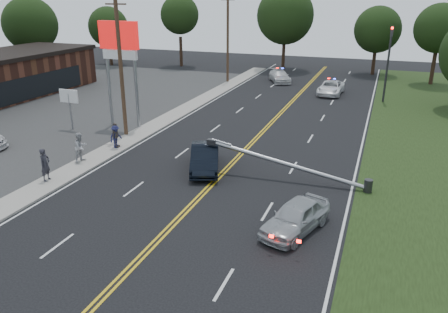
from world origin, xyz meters
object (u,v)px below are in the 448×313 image
at_px(utility_pole_mid, 121,66).
at_px(waiting_sedan, 296,217).
at_px(small_sign, 69,100).
at_px(crashed_sedan, 205,158).
at_px(bystander_d, 116,135).
at_px(bystander_c, 116,137).
at_px(pylon_sign, 120,49).
at_px(bystander_b, 81,147).
at_px(emergency_b, 280,76).
at_px(emergency_a, 331,88).
at_px(utility_pole_far, 228,38).
at_px(fallen_streetlight, 295,166).
at_px(bystander_a, 45,165).
at_px(traffic_signal, 388,58).

distance_m(utility_pole_mid, waiting_sedan, 17.81).
distance_m(small_sign, crashed_sedan, 13.54).
bearing_deg(bystander_d, bystander_c, -160.33).
bearing_deg(pylon_sign, bystander_b, -77.13).
bearing_deg(bystander_d, emergency_b, -24.40).
relative_size(small_sign, bystander_b, 1.68).
bearing_deg(waiting_sedan, emergency_a, 113.12).
bearing_deg(utility_pole_far, fallen_streetlight, -62.76).
height_order(fallen_streetlight, emergency_a, fallen_streetlight).
distance_m(emergency_b, bystander_a, 33.62).
distance_m(emergency_a, bystander_a, 30.79).
bearing_deg(utility_pole_mid, fallen_streetlight, -16.64).
bearing_deg(bystander_c, bystander_d, 45.39).
relative_size(bystander_b, bystander_d, 1.10).
bearing_deg(utility_pole_far, utility_pole_mid, -90.00).
bearing_deg(fallen_streetlight, utility_pole_mid, 163.36).
xyz_separation_m(waiting_sedan, bystander_c, (-13.49, 6.53, 0.19)).
distance_m(fallen_streetlight, crashed_sedan, 5.38).
height_order(pylon_sign, traffic_signal, pylon_sign).
bearing_deg(fallen_streetlight, crashed_sedan, -179.13).
bearing_deg(bystander_d, pylon_sign, 11.10).
height_order(crashed_sedan, bystander_b, bystander_b).
xyz_separation_m(bystander_c, bystander_d, (-0.05, 0.08, 0.06)).
bearing_deg(emergency_a, bystander_c, -114.53).
bearing_deg(bystander_a, emergency_a, -25.27).
bearing_deg(utility_pole_far, crashed_sedan, -72.92).
bearing_deg(small_sign, emergency_b, 66.71).
bearing_deg(crashed_sedan, bystander_d, 148.26).
bearing_deg(bystander_a, pylon_sign, 6.64).
relative_size(emergency_a, emergency_b, 1.04).
relative_size(utility_pole_mid, utility_pole_far, 1.00).
bearing_deg(pylon_sign, utility_pole_far, 86.28).
relative_size(small_sign, emergency_b, 0.65).
xyz_separation_m(utility_pole_far, waiting_sedan, (14.52, -31.34, -4.39)).
bearing_deg(waiting_sedan, fallen_streetlight, 120.64).
bearing_deg(fallen_streetlight, waiting_sedan, -78.04).
relative_size(small_sign, waiting_sedan, 0.76).
relative_size(utility_pole_far, waiting_sedan, 2.44).
xyz_separation_m(traffic_signal, utility_pole_far, (-17.50, 4.00, 0.88)).
distance_m(traffic_signal, utility_pole_mid, 25.12).
distance_m(waiting_sedan, emergency_a, 29.02).
distance_m(small_sign, traffic_signal, 28.72).
xyz_separation_m(emergency_b, bystander_c, (-4.66, -27.17, 0.20)).
relative_size(traffic_signal, emergency_b, 1.49).
height_order(fallen_streetlight, emergency_b, fallen_streetlight).
bearing_deg(crashed_sedan, emergency_a, 58.90).
distance_m(traffic_signal, bystander_a, 31.93).
bearing_deg(pylon_sign, emergency_b, 72.64).
xyz_separation_m(pylon_sign, traffic_signal, (18.80, 16.00, -1.79)).
bearing_deg(utility_pole_far, bystander_c, -87.64).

